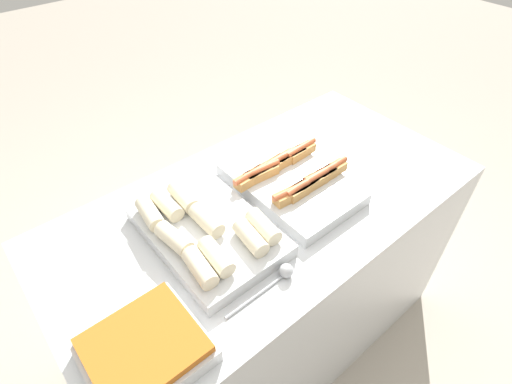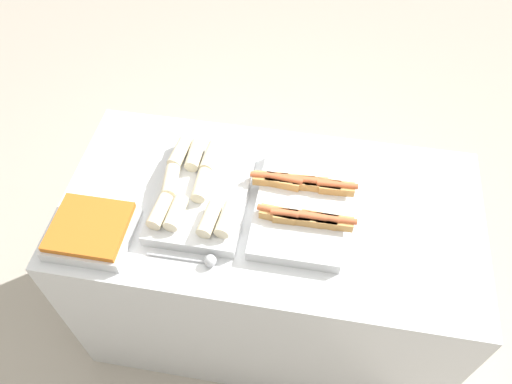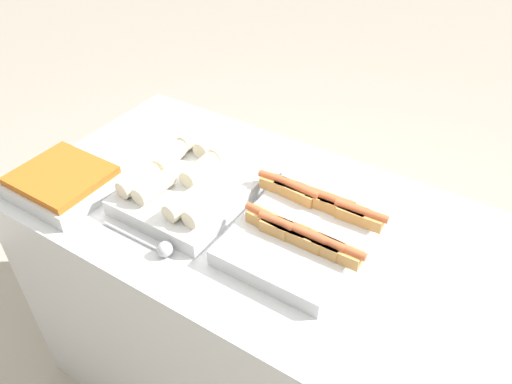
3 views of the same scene
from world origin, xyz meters
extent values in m
cube|color=silver|center=(0.00, 0.00, 0.46)|extent=(1.59, 0.81, 0.92)
cube|color=silver|center=(0.11, 0.00, 0.94)|extent=(0.33, 0.49, 0.05)
cube|color=tan|center=(-0.01, 0.08, 0.99)|extent=(0.13, 0.05, 0.04)
cylinder|color=#CC6038|center=(-0.01, 0.08, 1.01)|extent=(0.15, 0.03, 0.02)
cube|color=tan|center=(0.13, -0.08, 0.99)|extent=(0.13, 0.05, 0.04)
cylinder|color=#CC6038|center=(0.13, -0.08, 1.01)|extent=(0.15, 0.02, 0.02)
cube|color=tan|center=(0.14, 0.08, 0.99)|extent=(0.13, 0.06, 0.04)
cylinder|color=#CC6038|center=(0.14, 0.08, 1.01)|extent=(0.15, 0.03, 0.02)
cube|color=tan|center=(0.03, 0.07, 0.99)|extent=(0.13, 0.05, 0.04)
cylinder|color=#CC6038|center=(0.03, 0.07, 1.01)|extent=(0.15, 0.03, 0.02)
cube|color=tan|center=(0.18, -0.08, 0.99)|extent=(0.13, 0.05, 0.04)
cylinder|color=#CC6038|center=(0.18, -0.08, 1.01)|extent=(0.15, 0.03, 0.02)
cube|color=tan|center=(0.09, -0.08, 0.99)|extent=(0.13, 0.05, 0.04)
cylinder|color=#CC6038|center=(0.09, -0.08, 1.01)|extent=(0.15, 0.03, 0.02)
cube|color=tan|center=(0.24, -0.08, 0.99)|extent=(0.13, 0.05, 0.04)
cylinder|color=#CC6038|center=(0.24, -0.08, 1.01)|extent=(0.15, 0.02, 0.02)
cube|color=tan|center=(0.23, 0.08, 0.99)|extent=(0.13, 0.05, 0.04)
cylinder|color=#CC6038|center=(0.23, 0.08, 1.01)|extent=(0.15, 0.03, 0.02)
cube|color=tan|center=(0.18, 0.08, 0.99)|extent=(0.13, 0.04, 0.04)
cylinder|color=#CC6038|center=(0.18, 0.08, 1.01)|extent=(0.15, 0.02, 0.02)
cube|color=tan|center=(0.04, -0.08, 0.99)|extent=(0.13, 0.06, 0.04)
cylinder|color=#CC6038|center=(0.04, -0.08, 1.01)|extent=(0.15, 0.04, 0.02)
cube|color=tan|center=(0.09, 0.08, 0.99)|extent=(0.13, 0.05, 0.04)
cylinder|color=#CC6038|center=(0.09, 0.08, 1.01)|extent=(0.15, 0.03, 0.02)
cube|color=silver|center=(-0.26, 0.00, 0.94)|extent=(0.34, 0.49, 0.05)
cylinder|color=beige|center=(-0.20, -0.15, 1.00)|extent=(0.07, 0.14, 0.05)
cylinder|color=beige|center=(-0.38, 0.00, 1.00)|extent=(0.07, 0.14, 0.05)
cylinder|color=beige|center=(-0.26, 0.14, 1.00)|extent=(0.06, 0.13, 0.05)
cylinder|color=beige|center=(-0.26, 0.00, 1.00)|extent=(0.06, 0.13, 0.05)
cylinder|color=beige|center=(-0.14, -0.13, 1.00)|extent=(0.07, 0.14, 0.05)
cylinder|color=beige|center=(-0.32, -0.14, 1.00)|extent=(0.06, 0.13, 0.05)
cylinder|color=beige|center=(-0.32, 0.14, 1.00)|extent=(0.06, 0.13, 0.05)
cylinder|color=beige|center=(-0.38, 0.14, 1.00)|extent=(0.07, 0.14, 0.05)
cylinder|color=beige|center=(-0.38, -0.14, 1.00)|extent=(0.07, 0.14, 0.05)
cube|color=silver|center=(-0.61, -0.24, 0.94)|extent=(0.29, 0.26, 0.05)
cube|color=#B7601E|center=(-0.61, -0.24, 0.98)|extent=(0.26, 0.24, 0.02)
cylinder|color=#B2B5BA|center=(-0.28, -0.28, 0.92)|extent=(0.23, 0.01, 0.01)
sphere|color=#B2B5BA|center=(-0.17, -0.28, 0.94)|extent=(0.04, 0.04, 0.04)
camera|label=1|loc=(-0.70, -0.77, 1.92)|focal=28.00mm
camera|label=2|loc=(0.13, -1.10, 2.44)|focal=35.00mm
camera|label=3|loc=(0.54, -0.93, 1.90)|focal=35.00mm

